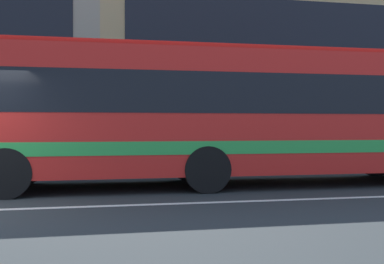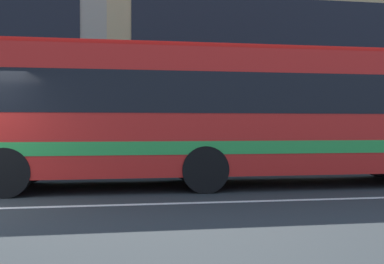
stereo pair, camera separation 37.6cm
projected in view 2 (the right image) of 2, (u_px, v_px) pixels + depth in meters
apartment_block_right at (326, 63)px, 25.90m from camera, size 24.29×11.93×10.03m
transit_bus at (225, 111)px, 10.88m from camera, size 11.50×2.61×3.21m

